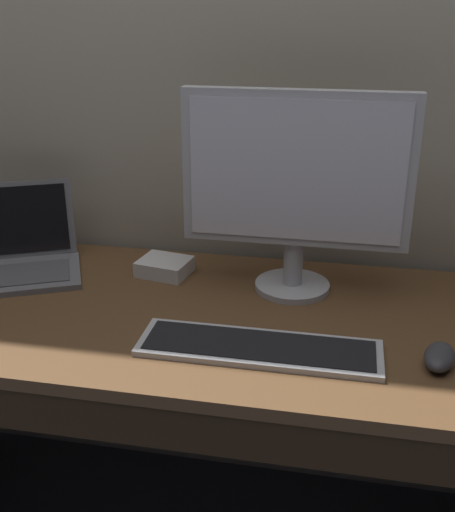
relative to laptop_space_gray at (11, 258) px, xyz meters
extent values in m
cube|color=brown|center=(0.50, -0.11, -0.06)|extent=(1.72, 0.67, 0.03)
cube|color=#322113|center=(0.50, -0.43, -0.12)|extent=(1.65, 0.02, 0.09)
cube|color=slate|center=(0.02, -0.03, -0.03)|extent=(0.40, 0.34, 0.01)
cube|color=#505054|center=(0.02, -0.04, -0.03)|extent=(0.31, 0.25, 0.00)
cube|color=slate|center=(-0.04, 0.08, 0.07)|extent=(0.31, 0.17, 0.20)
cube|color=black|center=(-0.03, 0.07, 0.07)|extent=(0.28, 0.15, 0.18)
cylinder|color=#B7B7BC|center=(0.72, 0.04, -0.03)|extent=(0.18, 0.18, 0.02)
cylinder|color=#B7B7BC|center=(0.72, 0.04, 0.03)|extent=(0.05, 0.05, 0.11)
cube|color=#B7B7BC|center=(0.72, 0.03, 0.26)|extent=(0.52, 0.03, 0.35)
cube|color=silver|center=(0.72, 0.01, 0.26)|extent=(0.48, 0.00, 0.32)
cube|color=#BCBCC1|center=(0.68, -0.26, -0.04)|extent=(0.49, 0.14, 0.01)
cube|color=black|center=(0.68, -0.26, -0.03)|extent=(0.46, 0.12, 0.00)
ellipsoid|color=#38383D|center=(1.03, -0.25, -0.02)|extent=(0.08, 0.12, 0.04)
cube|color=silver|center=(0.39, 0.07, -0.02)|extent=(0.14, 0.13, 0.04)
camera|label=1|loc=(0.83, -1.35, 0.62)|focal=44.02mm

